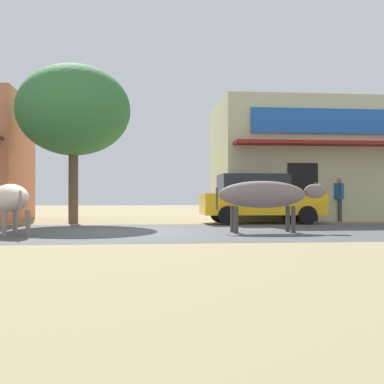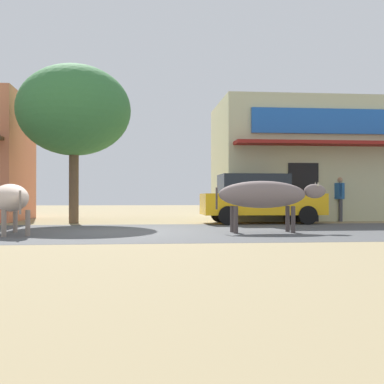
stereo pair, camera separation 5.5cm
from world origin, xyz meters
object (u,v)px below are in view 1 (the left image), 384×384
object	(u,v)px
pedestrian_by_shop	(339,195)
cow_near_brown	(10,198)
roadside_tree	(73,111)
parked_hatchback_car	(259,198)
cow_far_dark	(265,195)

from	to	relation	value
pedestrian_by_shop	cow_near_brown	bearing A→B (deg)	-152.14
roadside_tree	parked_hatchback_car	bearing A→B (deg)	-6.14
cow_near_brown	cow_far_dark	bearing A→B (deg)	0.32
parked_hatchback_car	pedestrian_by_shop	world-z (taller)	parked_hatchback_car
roadside_tree	cow_far_dark	bearing A→B (deg)	-42.93
cow_near_brown	pedestrian_by_shop	xyz separation A→B (m)	(10.25, 5.42, 0.08)
parked_hatchback_car	pedestrian_by_shop	bearing A→B (deg)	18.83
cow_far_dark	pedestrian_by_shop	bearing A→B (deg)	52.91
roadside_tree	cow_far_dark	world-z (taller)	roadside_tree
cow_near_brown	pedestrian_by_shop	size ratio (longest dim) A/B	1.60
cow_near_brown	cow_far_dark	size ratio (longest dim) A/B	0.92
pedestrian_by_shop	parked_hatchback_car	bearing A→B (deg)	-161.17
cow_near_brown	cow_far_dark	distance (m)	6.18
cow_near_brown	pedestrian_by_shop	world-z (taller)	pedestrian_by_shop
parked_hatchback_car	cow_far_dark	world-z (taller)	parked_hatchback_car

